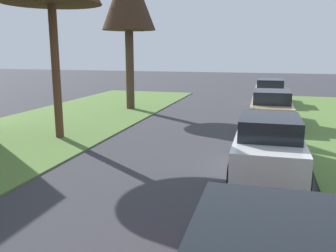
# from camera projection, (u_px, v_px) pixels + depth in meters

# --- Properties ---
(parked_sedan_white) EXTENTS (1.99, 4.42, 1.57)m
(parked_sedan_white) POSITION_uv_depth(u_px,v_px,m) (268.00, 145.00, 10.08)
(parked_sedan_white) COLOR white
(parked_sedan_white) RESTS_ON ground
(parked_sedan_tan) EXTENTS (1.99, 4.42, 1.57)m
(parked_sedan_tan) POSITION_uv_depth(u_px,v_px,m) (271.00, 108.00, 16.52)
(parked_sedan_tan) COLOR tan
(parked_sedan_tan) RESTS_ON ground
(parked_sedan_silver) EXTENTS (1.99, 4.42, 1.57)m
(parked_sedan_silver) POSITION_uv_depth(u_px,v_px,m) (270.00, 92.00, 23.06)
(parked_sedan_silver) COLOR #BCBCC1
(parked_sedan_silver) RESTS_ON ground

